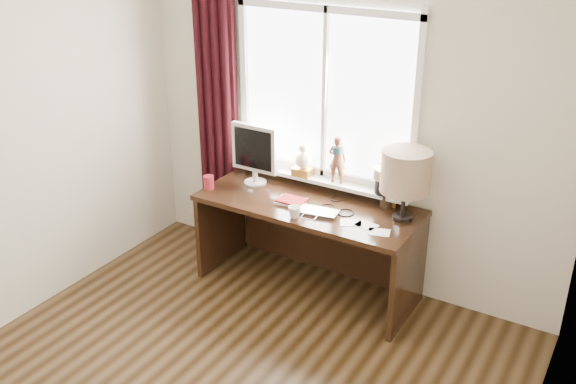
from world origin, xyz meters
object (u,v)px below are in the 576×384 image
Objects in this scene: laptop at (315,211)px; table_lamp at (406,172)px; red_cup at (209,182)px; monitor at (254,151)px; mug at (295,212)px; desk at (314,226)px.

table_lamp reaches higher than laptop.
table_lamp is (1.51, 0.28, 0.31)m from red_cup.
mug is at bearing -32.27° from monitor.
laptop is at bearing -158.00° from table_lamp.
monitor is at bearing -179.82° from table_lamp.
red_cup is at bearing -132.37° from monitor.
monitor is at bearing 179.13° from desk.
laptop is at bearing -18.83° from monitor.
table_lamp is (0.58, 0.23, 0.35)m from laptop.
laptop is 3.20× the size of red_cup.
table_lamp is at bearing 14.07° from laptop.
red_cup is (-0.84, 0.09, 0.01)m from mug.
monitor is at bearing 147.73° from mug.
red_cup is 0.90m from desk.
mug is 0.46m from desk.
red_cup is 1.57m from table_lamp.
red_cup is (-0.93, -0.05, 0.04)m from laptop.
desk is (-0.13, 0.22, -0.26)m from laptop.
laptop reaches higher than desk.
red_cup is 0.22× the size of monitor.
red_cup is at bearing 173.77° from mug.
table_lamp is at bearing 28.97° from mug.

